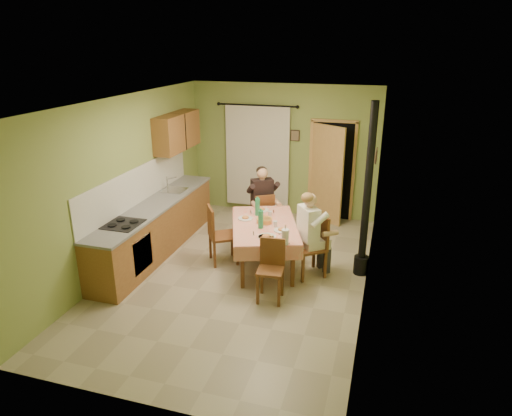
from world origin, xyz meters
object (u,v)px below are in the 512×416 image
(man_right, at_px, (310,225))
(stove_flue, at_px, (365,215))
(chair_right, at_px, (310,258))
(man_far, at_px, (263,195))
(chair_far, at_px, (263,224))
(chair_left, at_px, (223,246))
(chair_near, at_px, (270,282))
(dining_table, at_px, (264,245))

(man_right, distance_m, stove_flue, 0.88)
(chair_right, bearing_deg, stove_flue, -108.14)
(chair_right, bearing_deg, man_far, 6.36)
(chair_far, bearing_deg, chair_left, -141.00)
(chair_left, xyz_separation_m, man_far, (0.39, 1.16, 0.59))
(chair_right, bearing_deg, chair_near, 118.77)
(chair_far, distance_m, man_far, 0.59)
(stove_flue, bearing_deg, chair_right, -160.97)
(dining_table, bearing_deg, man_far, 87.78)
(chair_far, relative_size, man_right, 0.67)
(stove_flue, bearing_deg, chair_left, -173.92)
(man_far, bearing_deg, dining_table, -104.83)
(dining_table, relative_size, man_right, 1.43)
(chair_far, height_order, man_far, man_far)
(man_far, relative_size, stove_flue, 0.50)
(chair_far, distance_m, man_right, 1.73)
(chair_left, relative_size, man_far, 0.73)
(stove_flue, bearing_deg, man_far, 154.78)
(dining_table, distance_m, stove_flue, 1.73)
(chair_far, relative_size, stove_flue, 0.33)
(chair_right, distance_m, man_far, 1.75)
(chair_right, relative_size, man_far, 0.74)
(man_far, bearing_deg, man_right, -79.18)
(man_right, bearing_deg, chair_far, 5.90)
(chair_far, height_order, chair_right, chair_right)
(chair_near, bearing_deg, man_right, -118.23)
(man_right, bearing_deg, chair_left, 51.31)
(dining_table, relative_size, chair_left, 1.96)
(chair_left, bearing_deg, dining_table, 63.08)
(chair_right, height_order, man_right, man_right)
(chair_near, relative_size, man_right, 0.66)
(chair_right, bearing_deg, man_right, 90.00)
(chair_near, bearing_deg, chair_far, -75.92)
(chair_right, relative_size, chair_left, 1.01)
(dining_table, distance_m, chair_left, 0.73)
(chair_near, xyz_separation_m, stove_flue, (1.22, 1.20, 0.74))
(man_far, bearing_deg, chair_far, -90.00)
(chair_far, distance_m, chair_left, 1.22)
(chair_far, xyz_separation_m, stove_flue, (1.93, -0.90, 0.74))
(chair_near, bearing_deg, stove_flue, -140.00)
(chair_near, height_order, man_right, man_right)
(chair_near, distance_m, chair_left, 1.46)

